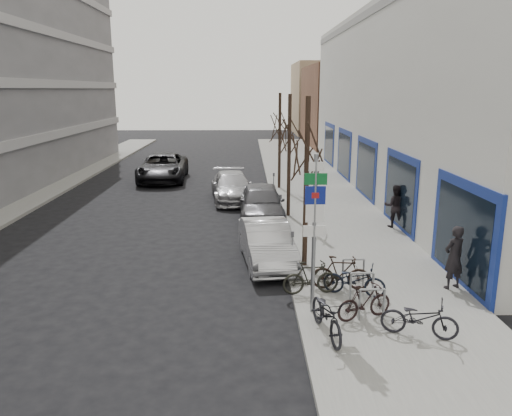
{
  "coord_description": "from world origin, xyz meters",
  "views": [
    {
      "loc": [
        0.75,
        -11.79,
        5.7
      ],
      "look_at": [
        1.03,
        3.69,
        2.0
      ],
      "focal_mm": 35.0,
      "sensor_mm": 36.0,
      "label": 1
    }
  ],
  "objects_px": {
    "bike_near_left": "(327,311)",
    "bike_far_inner": "(341,273)",
    "highway_sign_pole": "(314,225)",
    "parked_car_mid": "(262,203)",
    "parked_car_back": "(232,187)",
    "meter_mid": "(281,206)",
    "bike_mid_inner": "(311,277)",
    "pedestrian_far": "(395,206)",
    "pedestrian_near": "(454,257)",
    "tree_mid": "(290,127)",
    "parked_car_front": "(267,243)",
    "meter_back": "(274,182)",
    "bike_rack": "(362,283)",
    "bike_mid_curb": "(354,277)",
    "bike_near_right": "(364,301)",
    "tree_far": "(280,118)",
    "lane_car": "(163,167)",
    "meter_front": "(292,247)",
    "tree_near": "(307,143)",
    "bike_far_curb": "(420,315)"
  },
  "relations": [
    {
      "from": "parked_car_back",
      "to": "pedestrian_far",
      "type": "distance_m",
      "value": 9.0
    },
    {
      "from": "tree_far",
      "to": "meter_back",
      "type": "xyz_separation_m",
      "value": [
        -0.45,
        -2.5,
        -3.19
      ]
    },
    {
      "from": "parked_car_back",
      "to": "meter_mid",
      "type": "bearing_deg",
      "value": -74.16
    },
    {
      "from": "highway_sign_pole",
      "to": "bike_mid_inner",
      "type": "bearing_deg",
      "value": 84.98
    },
    {
      "from": "tree_far",
      "to": "tree_near",
      "type": "bearing_deg",
      "value": -90.0
    },
    {
      "from": "meter_back",
      "to": "bike_near_right",
      "type": "distance_m",
      "value": 14.53
    },
    {
      "from": "bike_far_inner",
      "to": "pedestrian_far",
      "type": "height_order",
      "value": "pedestrian_far"
    },
    {
      "from": "meter_back",
      "to": "parked_car_back",
      "type": "xyz_separation_m",
      "value": [
        -2.19,
        -0.17,
        -0.19
      ]
    },
    {
      "from": "highway_sign_pole",
      "to": "parked_car_mid",
      "type": "xyz_separation_m",
      "value": [
        -1.01,
        9.64,
        -1.64
      ]
    },
    {
      "from": "lane_car",
      "to": "tree_near",
      "type": "bearing_deg",
      "value": -68.58
    },
    {
      "from": "bike_mid_inner",
      "to": "meter_front",
      "type": "bearing_deg",
      "value": 3.57
    },
    {
      "from": "tree_mid",
      "to": "bike_mid_inner",
      "type": "relative_size",
      "value": 3.43
    },
    {
      "from": "bike_far_curb",
      "to": "pedestrian_near",
      "type": "relative_size",
      "value": 0.94
    },
    {
      "from": "bike_mid_curb",
      "to": "parked_car_back",
      "type": "xyz_separation_m",
      "value": [
        -3.73,
        12.8,
        0.05
      ]
    },
    {
      "from": "meter_mid",
      "to": "parked_car_front",
      "type": "xyz_separation_m",
      "value": [
        -0.75,
        -4.43,
        -0.21
      ]
    },
    {
      "from": "parked_car_front",
      "to": "parked_car_back",
      "type": "height_order",
      "value": "parked_car_back"
    },
    {
      "from": "highway_sign_pole",
      "to": "tree_mid",
      "type": "bearing_deg",
      "value": 88.86
    },
    {
      "from": "parked_car_front",
      "to": "parked_car_mid",
      "type": "height_order",
      "value": "parked_car_mid"
    },
    {
      "from": "meter_mid",
      "to": "bike_mid_curb",
      "type": "height_order",
      "value": "meter_mid"
    },
    {
      "from": "meter_front",
      "to": "meter_mid",
      "type": "relative_size",
      "value": 1.0
    },
    {
      "from": "tree_far",
      "to": "bike_mid_curb",
      "type": "bearing_deg",
      "value": -85.98
    },
    {
      "from": "meter_mid",
      "to": "bike_near_left",
      "type": "bearing_deg",
      "value": -87.52
    },
    {
      "from": "meter_front",
      "to": "bike_near_right",
      "type": "xyz_separation_m",
      "value": [
        1.48,
        -3.45,
        -0.3
      ]
    },
    {
      "from": "tree_mid",
      "to": "bike_near_left",
      "type": "relative_size",
      "value": 2.82
    },
    {
      "from": "parked_car_back",
      "to": "parked_car_mid",
      "type": "bearing_deg",
      "value": -77.73
    },
    {
      "from": "meter_mid",
      "to": "pedestrian_near",
      "type": "distance_m",
      "value": 8.31
    },
    {
      "from": "tree_far",
      "to": "meter_mid",
      "type": "distance_m",
      "value": 8.62
    },
    {
      "from": "bike_rack",
      "to": "bike_far_curb",
      "type": "distance_m",
      "value": 2.15
    },
    {
      "from": "bike_mid_inner",
      "to": "lane_car",
      "type": "height_order",
      "value": "lane_car"
    },
    {
      "from": "bike_near_right",
      "to": "bike_mid_inner",
      "type": "bearing_deg",
      "value": 14.68
    },
    {
      "from": "bike_far_inner",
      "to": "parked_car_front",
      "type": "relative_size",
      "value": 0.39
    },
    {
      "from": "bike_mid_inner",
      "to": "pedestrian_far",
      "type": "xyz_separation_m",
      "value": [
        4.3,
        6.86,
        0.41
      ]
    },
    {
      "from": "bike_rack",
      "to": "parked_car_front",
      "type": "height_order",
      "value": "parked_car_front"
    },
    {
      "from": "bike_near_right",
      "to": "parked_car_back",
      "type": "relative_size",
      "value": 0.31
    },
    {
      "from": "bike_rack",
      "to": "tree_mid",
      "type": "relative_size",
      "value": 0.41
    },
    {
      "from": "highway_sign_pole",
      "to": "parked_car_mid",
      "type": "relative_size",
      "value": 0.87
    },
    {
      "from": "meter_back",
      "to": "parked_car_back",
      "type": "height_order",
      "value": "parked_car_back"
    },
    {
      "from": "bike_near_right",
      "to": "bike_far_inner",
      "type": "relative_size",
      "value": 0.92
    },
    {
      "from": "meter_back",
      "to": "pedestrian_far",
      "type": "distance_m",
      "value": 7.61
    },
    {
      "from": "bike_far_curb",
      "to": "bike_far_inner",
      "type": "xyz_separation_m",
      "value": [
        -1.29,
        2.78,
        -0.02
      ]
    },
    {
      "from": "bike_mid_curb",
      "to": "parked_car_mid",
      "type": "distance_m",
      "value": 8.91
    },
    {
      "from": "tree_mid",
      "to": "highway_sign_pole",
      "type": "bearing_deg",
      "value": -91.14
    },
    {
      "from": "lane_car",
      "to": "pedestrian_far",
      "type": "relative_size",
      "value": 3.44
    },
    {
      "from": "bike_near_left",
      "to": "bike_far_inner",
      "type": "distance_m",
      "value": 2.82
    },
    {
      "from": "bike_near_right",
      "to": "parked_car_back",
      "type": "height_order",
      "value": "parked_car_back"
    },
    {
      "from": "meter_front",
      "to": "pedestrian_near",
      "type": "xyz_separation_m",
      "value": [
        4.44,
        -1.53,
        0.16
      ]
    },
    {
      "from": "bike_near_left",
      "to": "lane_car",
      "type": "relative_size",
      "value": 0.32
    },
    {
      "from": "meter_front",
      "to": "lane_car",
      "type": "bearing_deg",
      "value": 111.96
    },
    {
      "from": "highway_sign_pole",
      "to": "meter_front",
      "type": "xyz_separation_m",
      "value": [
        -0.25,
        3.01,
        -1.54
      ]
    },
    {
      "from": "tree_far",
      "to": "meter_front",
      "type": "xyz_separation_m",
      "value": [
        -0.45,
        -13.5,
        -3.19
      ]
    }
  ]
}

